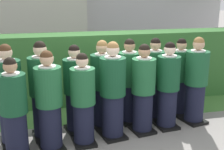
# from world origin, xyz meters

# --- Properties ---
(ground_plane) EXTENTS (60.00, 60.00, 0.00)m
(ground_plane) POSITION_xyz_m (0.00, 0.00, 0.00)
(ground_plane) COLOR gray
(student_front_row_0) EXTENTS (0.41, 0.51, 1.55)m
(student_front_row_0) POSITION_xyz_m (-1.60, -0.29, 0.74)
(student_front_row_0) COLOR black
(student_front_row_0) RESTS_ON ground
(student_front_row_1) EXTENTS (0.46, 0.55, 1.60)m
(student_front_row_1) POSITION_xyz_m (-1.09, -0.16, 0.76)
(student_front_row_1) COLOR black
(student_front_row_1) RESTS_ON ground
(student_front_row_2) EXTENTS (0.40, 0.50, 1.53)m
(student_front_row_2) POSITION_xyz_m (-0.55, -0.11, 0.73)
(student_front_row_2) COLOR black
(student_front_row_2) RESTS_ON ground
(student_front_row_3) EXTENTS (0.47, 0.56, 1.67)m
(student_front_row_3) POSITION_xyz_m (-0.04, 0.02, 0.80)
(student_front_row_3) COLOR black
(student_front_row_3) RESTS_ON ground
(student_front_row_4) EXTENTS (0.45, 0.54, 1.59)m
(student_front_row_4) POSITION_xyz_m (0.53, 0.11, 0.76)
(student_front_row_4) COLOR black
(student_front_row_4) RESTS_ON ground
(student_front_row_5) EXTENTS (0.41, 0.52, 1.60)m
(student_front_row_5) POSITION_xyz_m (1.02, 0.19, 0.76)
(student_front_row_5) COLOR black
(student_front_row_5) RESTS_ON ground
(student_front_row_6) EXTENTS (0.48, 0.55, 1.65)m
(student_front_row_6) POSITION_xyz_m (1.62, 0.28, 0.79)
(student_front_row_6) COLOR black
(student_front_row_6) RESTS_ON ground
(student_rear_row_0) EXTENTS (0.48, 0.55, 1.67)m
(student_rear_row_0) POSITION_xyz_m (-1.70, 0.18, 0.79)
(student_rear_row_0) COLOR black
(student_rear_row_0) RESTS_ON ground
(student_rear_row_1) EXTENTS (0.46, 0.54, 1.68)m
(student_rear_row_1) POSITION_xyz_m (-1.18, 0.29, 0.80)
(student_rear_row_1) COLOR black
(student_rear_row_1) RESTS_ON ground
(student_rear_row_2) EXTENTS (0.45, 0.54, 1.58)m
(student_rear_row_2) POSITION_xyz_m (-0.62, 0.39, 0.75)
(student_rear_row_2) COLOR black
(student_rear_row_2) RESTS_ON ground
(student_rear_row_3) EXTENTS (0.43, 0.53, 1.62)m
(student_rear_row_3) POSITION_xyz_m (-0.12, 0.48, 0.77)
(student_rear_row_3) COLOR black
(student_rear_row_3) RESTS_ON ground
(student_rear_row_4) EXTENTS (0.46, 0.53, 1.61)m
(student_rear_row_4) POSITION_xyz_m (0.40, 0.58, 0.77)
(student_rear_row_4) COLOR black
(student_rear_row_4) RESTS_ON ground
(student_rear_row_5) EXTENTS (0.47, 0.55, 1.60)m
(student_rear_row_5) POSITION_xyz_m (0.94, 0.66, 0.76)
(student_rear_row_5) COLOR black
(student_rear_row_5) RESTS_ON ground
(student_rear_row_6) EXTENTS (0.46, 0.54, 1.56)m
(student_rear_row_6) POSITION_xyz_m (1.50, 0.73, 0.74)
(student_rear_row_6) COLOR black
(student_rear_row_6) RESTS_ON ground
(hedge) EXTENTS (9.26, 0.70, 1.55)m
(hedge) POSITION_xyz_m (0.00, 1.88, 0.78)
(hedge) COLOR #33662D
(hedge) RESTS_ON ground
(lawn_strip) EXTENTS (9.26, 0.90, 0.01)m
(lawn_strip) POSITION_xyz_m (0.00, 1.08, 0.00)
(lawn_strip) COLOR #477A38
(lawn_strip) RESTS_ON ground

